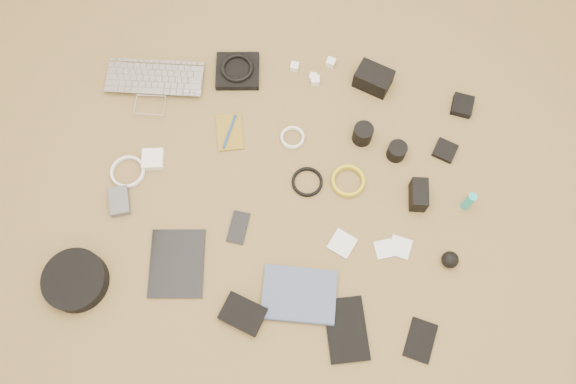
# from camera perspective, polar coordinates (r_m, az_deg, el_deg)

# --- Properties ---
(laptop) EXTENTS (0.39, 0.28, 0.03)m
(laptop) POSITION_cam_1_polar(r_m,az_deg,el_deg) (2.22, -13.53, 9.95)
(laptop) COLOR #B3B4B8
(laptop) RESTS_ON ground
(headphone_pouch) EXTENTS (0.18, 0.18, 0.03)m
(headphone_pouch) POSITION_cam_1_polar(r_m,az_deg,el_deg) (2.22, -5.14, 12.14)
(headphone_pouch) COLOR black
(headphone_pouch) RESTS_ON ground
(headphones) EXTENTS (0.16, 0.16, 0.02)m
(headphones) POSITION_cam_1_polar(r_m,az_deg,el_deg) (2.20, -5.19, 12.45)
(headphones) COLOR black
(headphones) RESTS_ON headphone_pouch
(charger_a) EXTENTS (0.03, 0.03, 0.03)m
(charger_a) POSITION_cam_1_polar(r_m,az_deg,el_deg) (2.22, 0.67, 12.60)
(charger_a) COLOR white
(charger_a) RESTS_ON ground
(charger_b) EXTENTS (0.04, 0.04, 0.03)m
(charger_b) POSITION_cam_1_polar(r_m,az_deg,el_deg) (2.19, 2.77, 11.25)
(charger_b) COLOR white
(charger_b) RESTS_ON ground
(charger_c) EXTENTS (0.04, 0.04, 0.03)m
(charger_c) POSITION_cam_1_polar(r_m,az_deg,el_deg) (2.23, 4.37, 12.98)
(charger_c) COLOR white
(charger_c) RESTS_ON ground
(charger_d) EXTENTS (0.03, 0.03, 0.03)m
(charger_d) POSITION_cam_1_polar(r_m,az_deg,el_deg) (2.20, 2.55, 11.61)
(charger_d) COLOR white
(charger_d) RESTS_ON ground
(dslr_camera) EXTENTS (0.16, 0.13, 0.08)m
(dslr_camera) POSITION_cam_1_polar(r_m,az_deg,el_deg) (2.19, 8.67, 11.31)
(dslr_camera) COLOR black
(dslr_camera) RESTS_ON ground
(lens_pouch) EXTENTS (0.09, 0.10, 0.03)m
(lens_pouch) POSITION_cam_1_polar(r_m,az_deg,el_deg) (2.23, 17.29, 8.40)
(lens_pouch) COLOR black
(lens_pouch) RESTS_ON ground
(notebook_olive) EXTENTS (0.13, 0.16, 0.01)m
(notebook_olive) POSITION_cam_1_polar(r_m,az_deg,el_deg) (2.10, -5.93, 6.06)
(notebook_olive) COLOR olive
(notebook_olive) RESTS_ON ground
(pen_blue) EXTENTS (0.03, 0.14, 0.01)m
(pen_blue) POSITION_cam_1_polar(r_m,az_deg,el_deg) (2.10, -5.95, 6.16)
(pen_blue) COLOR #133B9B
(pen_blue) RESTS_ON notebook_olive
(cable_white_a) EXTENTS (0.09, 0.09, 0.01)m
(cable_white_a) POSITION_cam_1_polar(r_m,az_deg,el_deg) (2.08, 0.46, 5.50)
(cable_white_a) COLOR white
(cable_white_a) RESTS_ON ground
(lens_a) EXTENTS (0.09, 0.09, 0.08)m
(lens_a) POSITION_cam_1_polar(r_m,az_deg,el_deg) (2.07, 7.60, 5.88)
(lens_a) COLOR black
(lens_a) RESTS_ON ground
(lens_b) EXTENTS (0.09, 0.09, 0.06)m
(lens_b) POSITION_cam_1_polar(r_m,az_deg,el_deg) (2.07, 11.00, 4.10)
(lens_b) COLOR black
(lens_b) RESTS_ON ground
(card_reader) EXTENTS (0.10, 0.10, 0.02)m
(card_reader) POSITION_cam_1_polar(r_m,az_deg,el_deg) (2.13, 15.66, 4.08)
(card_reader) COLOR black
(card_reader) RESTS_ON ground
(power_brick) EXTENTS (0.09, 0.09, 0.03)m
(power_brick) POSITION_cam_1_polar(r_m,az_deg,el_deg) (2.09, -13.55, 3.24)
(power_brick) COLOR white
(power_brick) RESTS_ON ground
(cable_white_b) EXTENTS (0.14, 0.14, 0.01)m
(cable_white_b) POSITION_cam_1_polar(r_m,az_deg,el_deg) (2.11, -15.94, 1.94)
(cable_white_b) COLOR white
(cable_white_b) RESTS_ON ground
(cable_black) EXTENTS (0.13, 0.13, 0.01)m
(cable_black) POSITION_cam_1_polar(r_m,az_deg,el_deg) (2.01, 1.96, 0.98)
(cable_black) COLOR black
(cable_black) RESTS_ON ground
(cable_yellow) EXTENTS (0.15, 0.15, 0.01)m
(cable_yellow) POSITION_cam_1_polar(r_m,az_deg,el_deg) (2.02, 6.10, 1.06)
(cable_yellow) COLOR gold
(cable_yellow) RESTS_ON ground
(flash) EXTENTS (0.06, 0.11, 0.08)m
(flash) POSITION_cam_1_polar(r_m,az_deg,el_deg) (2.01, 13.13, -0.28)
(flash) COLOR black
(flash) RESTS_ON ground
(lens_cleaner) EXTENTS (0.04, 0.04, 0.10)m
(lens_cleaner) POSITION_cam_1_polar(r_m,az_deg,el_deg) (2.04, 17.88, -0.91)
(lens_cleaner) COLOR #1BA9B0
(lens_cleaner) RESTS_ON ground
(battery_charger) EXTENTS (0.10, 0.12, 0.03)m
(battery_charger) POSITION_cam_1_polar(r_m,az_deg,el_deg) (2.06, -16.75, -0.89)
(battery_charger) COLOR #505055
(battery_charger) RESTS_ON ground
(tablet) EXTENTS (0.21, 0.26, 0.01)m
(tablet) POSITION_cam_1_polar(r_m,az_deg,el_deg) (1.96, -11.20, -7.11)
(tablet) COLOR black
(tablet) RESTS_ON ground
(phone) EXTENTS (0.07, 0.12, 0.01)m
(phone) POSITION_cam_1_polar(r_m,az_deg,el_deg) (1.96, -5.06, -3.61)
(phone) COLOR black
(phone) RESTS_ON ground
(filter_case_left) EXTENTS (0.11, 0.11, 0.01)m
(filter_case_left) POSITION_cam_1_polar(r_m,az_deg,el_deg) (1.95, 5.52, -5.25)
(filter_case_left) COLOR silver
(filter_case_left) RESTS_ON ground
(filter_case_mid) EXTENTS (0.08, 0.08, 0.01)m
(filter_case_mid) POSITION_cam_1_polar(r_m,az_deg,el_deg) (1.96, 9.75, -5.74)
(filter_case_mid) COLOR silver
(filter_case_mid) RESTS_ON ground
(filter_case_right) EXTENTS (0.09, 0.09, 0.01)m
(filter_case_right) POSITION_cam_1_polar(r_m,az_deg,el_deg) (1.98, 11.31, -5.53)
(filter_case_right) COLOR silver
(filter_case_right) RESTS_ON ground
(air_blower) EXTENTS (0.06, 0.06, 0.06)m
(air_blower) POSITION_cam_1_polar(r_m,az_deg,el_deg) (1.98, 16.14, -6.62)
(air_blower) COLOR black
(air_blower) RESTS_ON ground
(headphone_case) EXTENTS (0.26, 0.26, 0.06)m
(headphone_case) POSITION_cam_1_polar(r_m,az_deg,el_deg) (2.02, -20.78, -8.39)
(headphone_case) COLOR black
(headphone_case) RESTS_ON ground
(drive_case) EXTENTS (0.16, 0.14, 0.03)m
(drive_case) POSITION_cam_1_polar(r_m,az_deg,el_deg) (1.89, -4.59, -12.24)
(drive_case) COLOR black
(drive_case) RESTS_ON ground
(paperback) EXTENTS (0.25, 0.19, 0.02)m
(paperback) POSITION_cam_1_polar(r_m,az_deg,el_deg) (1.88, 0.89, -13.13)
(paperback) COLOR #414F6E
(paperback) RESTS_ON ground
(notebook_black_a) EXTENTS (0.17, 0.23, 0.01)m
(notebook_black_a) POSITION_cam_1_polar(r_m,az_deg,el_deg) (1.89, 5.96, -13.72)
(notebook_black_a) COLOR black
(notebook_black_a) RESTS_ON ground
(notebook_black_b) EXTENTS (0.11, 0.15, 0.01)m
(notebook_black_b) POSITION_cam_1_polar(r_m,az_deg,el_deg) (1.93, 13.31, -14.45)
(notebook_black_b) COLOR black
(notebook_black_b) RESTS_ON ground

